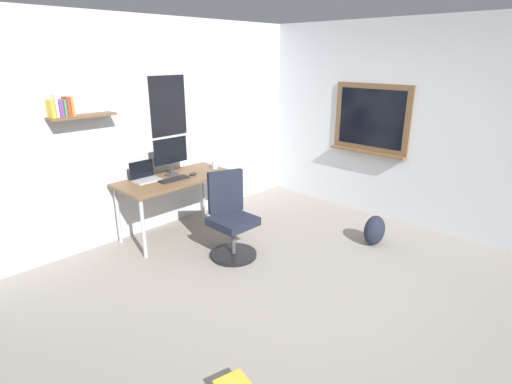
% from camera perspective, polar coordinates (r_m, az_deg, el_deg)
% --- Properties ---
extents(ground_plane, '(5.20, 5.20, 0.00)m').
position_cam_1_polar(ground_plane, '(3.90, 6.42, -14.75)').
color(ground_plane, gray).
rests_on(ground_plane, ground).
extents(wall_back, '(5.00, 0.30, 2.60)m').
position_cam_1_polar(wall_back, '(5.17, -15.25, 8.76)').
color(wall_back, silver).
rests_on(wall_back, ground).
extents(wall_right, '(0.22, 5.00, 2.60)m').
position_cam_1_polar(wall_right, '(5.50, 22.75, 8.51)').
color(wall_right, silver).
rests_on(wall_right, ground).
extents(desk, '(1.42, 0.68, 0.74)m').
position_cam_1_polar(desk, '(5.02, -11.37, 1.27)').
color(desk, brown).
rests_on(desk, ground).
extents(office_chair, '(0.53, 0.55, 0.95)m').
position_cam_1_polar(office_chair, '(4.48, -3.60, -4.11)').
color(office_chair, black).
rests_on(office_chair, ground).
extents(laptop, '(0.31, 0.21, 0.23)m').
position_cam_1_polar(laptop, '(4.95, -15.53, 2.22)').
color(laptop, '#ADAFB5').
rests_on(laptop, desk).
extents(monitor_primary, '(0.46, 0.17, 0.46)m').
position_cam_1_polar(monitor_primary, '(5.04, -12.02, 5.33)').
color(monitor_primary, '#38383D').
rests_on(monitor_primary, desk).
extents(keyboard, '(0.37, 0.13, 0.02)m').
position_cam_1_polar(keyboard, '(4.89, -11.54, 1.79)').
color(keyboard, black).
rests_on(keyboard, desk).
extents(computer_mouse, '(0.10, 0.06, 0.03)m').
position_cam_1_polar(computer_mouse, '(5.04, -8.94, 2.55)').
color(computer_mouse, '#262628').
rests_on(computer_mouse, desk).
extents(coffee_mug, '(0.08, 0.08, 0.09)m').
position_cam_1_polar(coffee_mug, '(5.31, -5.88, 3.85)').
color(coffee_mug, silver).
rests_on(coffee_mug, desk).
extents(backpack, '(0.32, 0.22, 0.36)m').
position_cam_1_polar(backpack, '(4.99, 16.47, -5.25)').
color(backpack, '#1E2333').
rests_on(backpack, ground).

